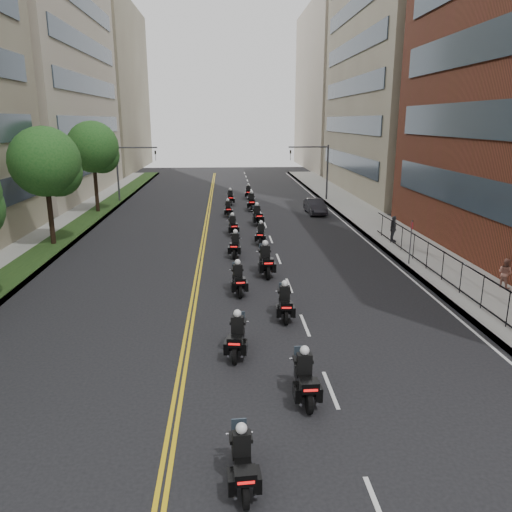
{
  "coord_description": "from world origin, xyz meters",
  "views": [
    {
      "loc": [
        0.05,
        -8.52,
        8.0
      ],
      "look_at": [
        1.44,
        13.44,
        1.99
      ],
      "focal_mm": 35.0,
      "sensor_mm": 36.0,
      "label": 1
    }
  ],
  "objects_px": {
    "motorcycle_4": "(238,280)",
    "motorcycle_5": "(266,262)",
    "motorcycle_2": "(237,337)",
    "motorcycle_6": "(235,246)",
    "motorcycle_12": "(230,198)",
    "motorcycle_0": "(242,463)",
    "motorcycle_1": "(305,379)",
    "motorcycle_8": "(233,226)",
    "motorcycle_11": "(252,203)",
    "motorcycle_3": "(285,304)",
    "motorcycle_13": "(248,193)",
    "motorcycle_7": "(261,235)",
    "pedestrian_c": "(393,229)",
    "parked_sedan": "(315,206)",
    "motorcycle_9": "(257,216)",
    "motorcycle_10": "(228,210)",
    "pedestrian_b": "(505,273)"
  },
  "relations": [
    {
      "from": "pedestrian_b",
      "to": "parked_sedan",
      "type": "bearing_deg",
      "value": -10.88
    },
    {
      "from": "motorcycle_0",
      "to": "motorcycle_10",
      "type": "distance_m",
      "value": 32.67
    },
    {
      "from": "motorcycle_0",
      "to": "motorcycle_8",
      "type": "distance_m",
      "value": 25.58
    },
    {
      "from": "pedestrian_b",
      "to": "motorcycle_10",
      "type": "bearing_deg",
      "value": 7.71
    },
    {
      "from": "motorcycle_5",
      "to": "motorcycle_2",
      "type": "bearing_deg",
      "value": -104.45
    },
    {
      "from": "motorcycle_1",
      "to": "motorcycle_8",
      "type": "bearing_deg",
      "value": 93.35
    },
    {
      "from": "motorcycle_2",
      "to": "motorcycle_12",
      "type": "bearing_deg",
      "value": 97.41
    },
    {
      "from": "motorcycle_11",
      "to": "motorcycle_13",
      "type": "xyz_separation_m",
      "value": [
        0.06,
        7.06,
        -0.09
      ]
    },
    {
      "from": "motorcycle_0",
      "to": "motorcycle_10",
      "type": "relative_size",
      "value": 0.99
    },
    {
      "from": "motorcycle_12",
      "to": "motorcycle_6",
      "type": "bearing_deg",
      "value": -91.61
    },
    {
      "from": "motorcycle_11",
      "to": "parked_sedan",
      "type": "xyz_separation_m",
      "value": [
        5.51,
        -2.05,
        -0.06
      ]
    },
    {
      "from": "motorcycle_0",
      "to": "motorcycle_4",
      "type": "xyz_separation_m",
      "value": [
        0.28,
        13.0,
        0.05
      ]
    },
    {
      "from": "motorcycle_2",
      "to": "motorcycle_8",
      "type": "xyz_separation_m",
      "value": [
        0.19,
        19.03,
        -0.01
      ]
    },
    {
      "from": "motorcycle_2",
      "to": "motorcycle_8",
      "type": "relative_size",
      "value": 1.01
    },
    {
      "from": "motorcycle_9",
      "to": "motorcycle_5",
      "type": "bearing_deg",
      "value": -98.11
    },
    {
      "from": "motorcycle_4",
      "to": "motorcycle_7",
      "type": "bearing_deg",
      "value": 74.2
    },
    {
      "from": "motorcycle_7",
      "to": "motorcycle_8",
      "type": "distance_m",
      "value": 3.29
    },
    {
      "from": "motorcycle_3",
      "to": "parked_sedan",
      "type": "bearing_deg",
      "value": 79.13
    },
    {
      "from": "motorcycle_0",
      "to": "motorcycle_8",
      "type": "xyz_separation_m",
      "value": [
        0.25,
        25.58,
        0.03
      ]
    },
    {
      "from": "motorcycle_12",
      "to": "motorcycle_1",
      "type": "bearing_deg",
      "value": -88.96
    },
    {
      "from": "motorcycle_3",
      "to": "motorcycle_13",
      "type": "relative_size",
      "value": 1.02
    },
    {
      "from": "motorcycle_5",
      "to": "pedestrian_b",
      "type": "relative_size",
      "value": 1.75
    },
    {
      "from": "motorcycle_8",
      "to": "motorcycle_4",
      "type": "bearing_deg",
      "value": -96.32
    },
    {
      "from": "motorcycle_10",
      "to": "pedestrian_c",
      "type": "xyz_separation_m",
      "value": [
        10.88,
        -10.44,
        0.41
      ]
    },
    {
      "from": "motorcycle_2",
      "to": "motorcycle_5",
      "type": "relative_size",
      "value": 0.87
    },
    {
      "from": "motorcycle_6",
      "to": "motorcycle_7",
      "type": "distance_m",
      "value": 3.57
    },
    {
      "from": "motorcycle_1",
      "to": "motorcycle_0",
      "type": "bearing_deg",
      "value": -120.42
    },
    {
      "from": "motorcycle_3",
      "to": "motorcycle_4",
      "type": "distance_m",
      "value": 3.72
    },
    {
      "from": "motorcycle_2",
      "to": "motorcycle_8",
      "type": "distance_m",
      "value": 19.03
    },
    {
      "from": "motorcycle_2",
      "to": "motorcycle_9",
      "type": "height_order",
      "value": "motorcycle_9"
    },
    {
      "from": "motorcycle_11",
      "to": "motorcycle_8",
      "type": "bearing_deg",
      "value": -99.76
    },
    {
      "from": "motorcycle_9",
      "to": "motorcycle_0",
      "type": "bearing_deg",
      "value": -100.72
    },
    {
      "from": "motorcycle_7",
      "to": "motorcycle_13",
      "type": "bearing_deg",
      "value": 97.43
    },
    {
      "from": "motorcycle_2",
      "to": "motorcycle_6",
      "type": "relative_size",
      "value": 1.0
    },
    {
      "from": "motorcycle_6",
      "to": "parked_sedan",
      "type": "distance_m",
      "value": 15.65
    },
    {
      "from": "motorcycle_3",
      "to": "motorcycle_4",
      "type": "height_order",
      "value": "motorcycle_4"
    },
    {
      "from": "motorcycle_11",
      "to": "pedestrian_c",
      "type": "bearing_deg",
      "value": -55.96
    },
    {
      "from": "motorcycle_1",
      "to": "motorcycle_4",
      "type": "distance_m",
      "value": 9.65
    },
    {
      "from": "motorcycle_4",
      "to": "motorcycle_11",
      "type": "distance_m",
      "value": 22.68
    },
    {
      "from": "motorcycle_7",
      "to": "motorcycle_12",
      "type": "distance_m",
      "value": 16.11
    },
    {
      "from": "motorcycle_6",
      "to": "motorcycle_12",
      "type": "xyz_separation_m",
      "value": [
        -0.04,
        19.1,
        -0.0
      ]
    },
    {
      "from": "motorcycle_13",
      "to": "pedestrian_b",
      "type": "xyz_separation_m",
      "value": [
        10.96,
        -30.04,
        0.25
      ]
    },
    {
      "from": "motorcycle_11",
      "to": "motorcycle_5",
      "type": "bearing_deg",
      "value": -89.98
    },
    {
      "from": "motorcycle_7",
      "to": "motorcycle_10",
      "type": "relative_size",
      "value": 1.01
    },
    {
      "from": "motorcycle_0",
      "to": "motorcycle_4",
      "type": "relative_size",
      "value": 0.92
    },
    {
      "from": "motorcycle_13",
      "to": "motorcycle_2",
      "type": "bearing_deg",
      "value": -91.02
    },
    {
      "from": "motorcycle_3",
      "to": "pedestrian_b",
      "type": "bearing_deg",
      "value": 16.73
    },
    {
      "from": "motorcycle_0",
      "to": "pedestrian_c",
      "type": "distance_m",
      "value": 24.74
    },
    {
      "from": "motorcycle_4",
      "to": "motorcycle_5",
      "type": "xyz_separation_m",
      "value": [
        1.54,
        2.85,
        0.09
      ]
    },
    {
      "from": "motorcycle_0",
      "to": "motorcycle_1",
      "type": "distance_m",
      "value": 4.01
    }
  ]
}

